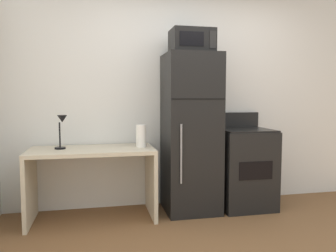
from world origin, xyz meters
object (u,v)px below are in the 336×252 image
at_px(desk_lamp, 62,126).
at_px(refrigerator, 191,133).
at_px(microwave, 192,42).
at_px(oven_range, 244,167).
at_px(desk, 92,169).
at_px(paper_towel_roll, 141,136).

distance_m(desk_lamp, refrigerator, 1.39).
bearing_deg(microwave, refrigerator, 90.33).
height_order(microwave, oven_range, microwave).
bearing_deg(refrigerator, desk, -178.45).
bearing_deg(microwave, desk_lamp, 179.33).
height_order(desk_lamp, oven_range, desk_lamp).
xyz_separation_m(desk, paper_towel_roll, (0.52, 0.01, 0.34)).
bearing_deg(microwave, paper_towel_roll, -179.83).
xyz_separation_m(desk, desk_lamp, (-0.30, 0.02, 0.46)).
height_order(refrigerator, microwave, microwave).
distance_m(paper_towel_roll, oven_range, 1.27).
distance_m(desk, refrigerator, 1.14).
xyz_separation_m(desk_lamp, paper_towel_roll, (0.82, -0.02, -0.12)).
relative_size(desk, paper_towel_roll, 5.38).
xyz_separation_m(desk, refrigerator, (1.08, 0.03, 0.35)).
relative_size(desk_lamp, paper_towel_roll, 1.47).
distance_m(desk, oven_range, 1.73).
height_order(desk, microwave, microwave).
relative_size(desk, refrigerator, 0.73).
relative_size(paper_towel_roll, microwave, 0.52).
distance_m(desk_lamp, microwave, 1.65).
distance_m(paper_towel_roll, refrigerator, 0.56).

